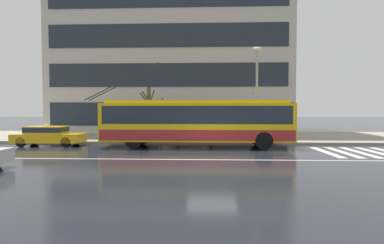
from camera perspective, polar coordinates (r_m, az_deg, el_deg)
The scene contains 17 objects.
ground_plane at distance 15.73m, azimuth 3.73°, elevation -6.27°, with size 160.00×160.00×0.00m, color #21232A.
sidewalk_slab at distance 25.94m, azimuth 3.23°, elevation -2.70°, with size 80.00×10.00×0.14m, color gray.
crosswalk_stripe_edge_near at distance 18.59m, azimuth 23.55°, elevation -5.11°, with size 0.44×4.40×0.01m, color beige.
crosswalk_stripe_inner_a at distance 18.93m, azimuth 26.10°, elevation -5.03°, with size 0.44×4.40×0.01m, color beige.
crosswalk_stripe_center at distance 19.31m, azimuth 28.56°, elevation -4.93°, with size 0.44×4.40×0.01m, color beige.
crosswalk_stripe_inner_b at distance 19.72m, azimuth 30.91°, elevation -4.83°, with size 0.44×4.40×0.01m, color beige.
lane_centre_line at distance 14.54m, azimuth 3.83°, elevation -6.97°, with size 72.00×0.14×0.01m, color silver.
trolleybus at distance 19.26m, azimuth 0.92°, elevation 0.13°, with size 12.85×2.59×5.25m.
taxi_queued_behind_bus at distance 22.07m, azimuth -25.04°, elevation -2.17°, with size 4.36×1.85×1.39m.
bus_shelter at distance 23.23m, azimuth -1.31°, elevation 1.30°, with size 3.95×1.54×2.41m.
pedestrian_at_shelter at distance 23.50m, azimuth -2.66°, elevation -0.63°, with size 0.42×0.42×1.68m.
pedestrian_approaching_curb at distance 23.33m, azimuth 3.69°, elevation 0.94°, with size 1.48×1.48×2.01m.
pedestrian_walking_past at distance 23.44m, azimuth -10.74°, elevation 0.70°, with size 1.05×1.05×1.93m.
pedestrian_waiting_by_pole at distance 22.36m, azimuth 3.33°, elevation 0.96°, with size 1.12×1.12×2.05m.
street_lamp at distance 21.90m, azimuth 11.91°, elevation 6.61°, with size 0.60×0.32×6.51m.
street_tree_bare at distance 24.53m, azimuth -7.90°, elevation 2.34°, with size 2.00×1.10×3.98m.
office_tower_corner_left at distance 36.40m, azimuth -3.14°, elevation 15.75°, with size 23.19×15.56×21.56m.
Camera 1 is at (-0.35, -15.55, 2.36)m, focal length 28.84 mm.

